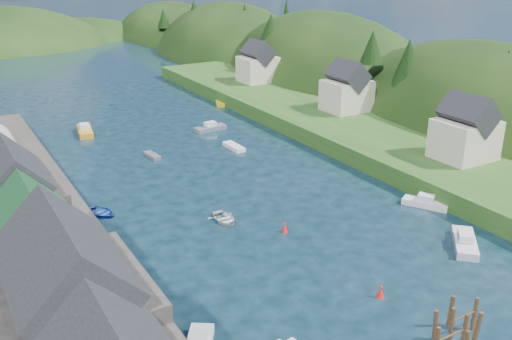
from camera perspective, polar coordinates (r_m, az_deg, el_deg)
ground at (r=84.14m, az=-7.61°, el=2.07°), size 600.00×600.00×0.00m
hillside_right at (r=128.84m, az=6.73°, el=5.32°), size 36.00×245.56×48.00m
far_hills at (r=203.75m, az=-21.21°, el=8.86°), size 103.00×68.00×44.00m
hill_trees at (r=95.26m, az=-11.42°, el=10.96°), size 89.23×150.15×12.57m
quay_left at (r=51.22m, az=-19.33°, el=-10.81°), size 12.00×110.00×2.00m
quayside_buildings at (r=36.32m, az=-18.99°, el=-13.49°), size 8.00×35.84×12.90m
terrace_right at (r=88.23m, az=10.13°, el=3.64°), size 16.00×120.00×2.40m
right_bank_cottages at (r=95.07m, az=8.47°, el=7.89°), size 9.00×59.24×8.41m
piling_cluster_far at (r=46.61m, az=20.00°, el=-14.13°), size 2.94×2.77×3.40m
channel_buoy_near at (r=49.60m, az=12.35°, el=-11.85°), size 0.70×0.70×1.10m
channel_buoy_far at (r=58.91m, az=2.89°, el=-5.78°), size 0.70×0.70×1.10m
moored_boats at (r=57.61m, az=3.28°, el=-6.33°), size 37.73×84.87×2.16m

